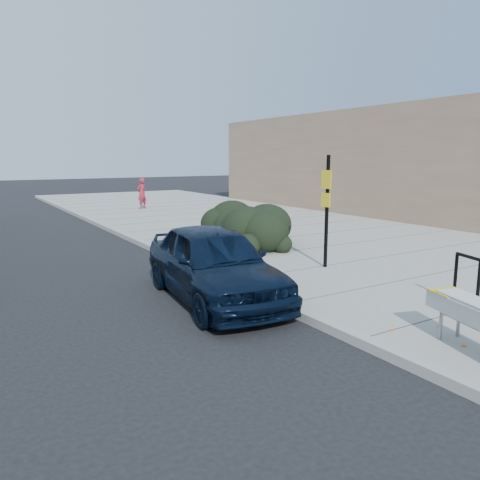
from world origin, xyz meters
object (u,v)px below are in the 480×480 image
at_px(bike_rack, 467,276).
at_px(sedan_navy, 214,263).
at_px(sign_post, 327,205).
at_px(pedestrian, 142,193).

bearing_deg(bike_rack, sedan_navy, 155.49).
xyz_separation_m(sign_post, sedan_navy, (-3.47, -0.53, -0.96)).
relative_size(bike_rack, sign_post, 0.35).
bearing_deg(sedan_navy, bike_rack, -36.25).
distance_m(sign_post, pedestrian, 15.62).
distance_m(bike_rack, sedan_navy, 4.81).
relative_size(bike_rack, sedan_navy, 0.22).
distance_m(sign_post, sedan_navy, 3.64).
xyz_separation_m(bike_rack, pedestrian, (0.77, 19.36, 0.24)).
bearing_deg(bike_rack, pedestrian, 105.86).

